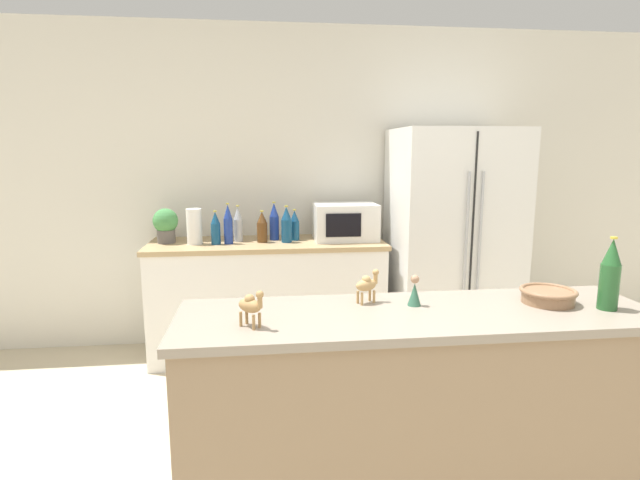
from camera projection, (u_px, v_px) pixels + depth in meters
wall_back at (308, 188)px, 4.10m from camera, size 8.00×0.06×2.55m
back_counter at (268, 298)px, 3.88m from camera, size 1.78×0.63×0.89m
refrigerator at (452, 242)px, 3.89m from camera, size 0.92×0.76×1.74m
bar_counter at (415, 416)px, 2.11m from camera, size 1.96×0.56×0.93m
potted_plant at (166, 224)px, 3.72m from camera, size 0.18×0.18×0.26m
paper_towel_roll at (194, 227)px, 3.67m from camera, size 0.11×0.11×0.26m
microwave at (345, 222)px, 3.87m from camera, size 0.48×0.37×0.28m
back_bottle_0 at (274, 222)px, 3.85m from camera, size 0.07×0.07×0.30m
back_bottle_1 at (262, 227)px, 3.76m from camera, size 0.08×0.08×0.24m
back_bottle_2 at (287, 225)px, 3.75m from camera, size 0.08×0.08×0.28m
back_bottle_3 at (238, 224)px, 3.79m from camera, size 0.07×0.07×0.28m
back_bottle_4 at (295, 226)px, 3.84m from camera, size 0.07×0.07×0.24m
back_bottle_5 at (228, 224)px, 3.69m from camera, size 0.07×0.07×0.30m
back_bottle_6 at (216, 228)px, 3.67m from camera, size 0.07×0.07×0.25m
wine_bottle at (610, 275)px, 2.03m from camera, size 0.08×0.08×0.30m
fruit_bowl at (548, 295)px, 2.13m from camera, size 0.23×0.23×0.06m
camel_figurine at (367, 284)px, 2.13m from camera, size 0.12×0.09×0.14m
camel_figurine_second at (251, 305)px, 1.83m from camera, size 0.11×0.11×0.15m
wise_man_figurine_crimson at (415, 292)px, 2.10m from camera, size 0.06×0.06×0.13m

